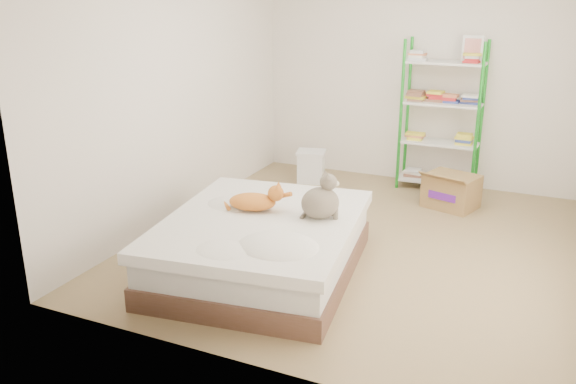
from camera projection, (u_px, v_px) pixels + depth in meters
The scene contains 7 objects.
room at pixel (367, 103), 5.19m from camera, with size 3.81×4.21×2.61m.
bed at pixel (262, 245), 4.97m from camera, with size 1.72×2.04×0.47m.
orange_cat at pixel (252, 200), 5.04m from camera, with size 0.46×0.25×0.19m, color orange, non-canonical shape.
grey_cat at pixel (320, 196), 4.84m from camera, with size 0.28×0.33×0.38m, color gray, non-canonical shape.
shelf_unit at pixel (442, 117), 6.84m from camera, with size 0.88×0.36×1.74m.
cardboard_box at pixel (451, 191), 6.46m from camera, with size 0.61×0.61×0.41m.
white_bin at pixel (311, 166), 7.30m from camera, with size 0.39×0.36×0.38m.
Camera 1 is at (1.52, -4.98, 2.26)m, focal length 38.00 mm.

